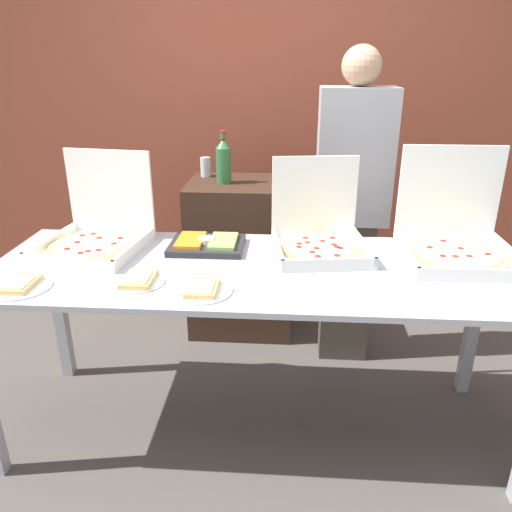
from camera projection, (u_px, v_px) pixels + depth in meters
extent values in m
plane|color=#514C47|center=(256.00, 426.00, 2.51)|extent=(16.00, 16.00, 0.00)
cube|color=brown|center=(272.00, 104.00, 3.55)|extent=(10.00, 0.06, 2.80)
cube|color=#A8AAB2|center=(256.00, 269.00, 2.18)|extent=(2.34, 0.84, 0.02)
cube|color=#A8AAB2|center=(59.00, 309.00, 2.76)|extent=(0.06, 0.06, 0.85)
cube|color=#A8AAB2|center=(473.00, 323.00, 2.62)|extent=(0.06, 0.06, 0.85)
cube|color=white|center=(92.00, 250.00, 2.34)|extent=(0.50, 0.50, 0.02)
cube|color=white|center=(67.00, 261.00, 2.13)|extent=(0.44, 0.07, 0.04)
cube|color=white|center=(51.00, 241.00, 2.36)|extent=(0.07, 0.44, 0.04)
cube|color=white|center=(134.00, 247.00, 2.28)|extent=(0.07, 0.44, 0.04)
cube|color=white|center=(110.00, 192.00, 2.46)|extent=(0.44, 0.07, 0.42)
cylinder|color=#DBB26B|center=(92.00, 246.00, 2.33)|extent=(0.39, 0.39, 0.02)
cylinder|color=beige|center=(92.00, 244.00, 2.32)|extent=(0.33, 0.33, 0.00)
cylinder|color=maroon|center=(114.00, 244.00, 2.32)|extent=(0.03, 0.03, 0.00)
cylinder|color=maroon|center=(120.00, 238.00, 2.39)|extent=(0.03, 0.03, 0.00)
cylinder|color=maroon|center=(99.00, 238.00, 2.39)|extent=(0.03, 0.03, 0.00)
cylinder|color=maroon|center=(93.00, 234.00, 2.45)|extent=(0.03, 0.03, 0.00)
cylinder|color=maroon|center=(82.00, 235.00, 2.42)|extent=(0.03, 0.03, 0.00)
cylinder|color=maroon|center=(77.00, 242.00, 2.34)|extent=(0.03, 0.03, 0.00)
cylinder|color=maroon|center=(67.00, 249.00, 2.26)|extent=(0.03, 0.03, 0.00)
cylinder|color=maroon|center=(81.00, 253.00, 2.22)|extent=(0.03, 0.03, 0.00)
cylinder|color=maroon|center=(88.00, 251.00, 2.23)|extent=(0.03, 0.03, 0.00)
cylinder|color=maroon|center=(98.00, 250.00, 2.25)|extent=(0.03, 0.03, 0.00)
cube|color=white|center=(321.00, 252.00, 2.31)|extent=(0.47, 0.47, 0.02)
cube|color=white|center=(330.00, 263.00, 2.11)|extent=(0.41, 0.07, 0.04)
cube|color=white|center=(278.00, 247.00, 2.28)|extent=(0.07, 0.41, 0.04)
cube|color=white|center=(363.00, 245.00, 2.31)|extent=(0.07, 0.41, 0.04)
cube|color=white|center=(314.00, 197.00, 2.43)|extent=(0.41, 0.07, 0.39)
cylinder|color=#DBB26B|center=(321.00, 248.00, 2.30)|extent=(0.37, 0.37, 0.02)
cylinder|color=beige|center=(321.00, 246.00, 2.30)|extent=(0.31, 0.31, 0.00)
cylinder|color=maroon|center=(337.00, 247.00, 2.28)|extent=(0.03, 0.03, 0.00)
cylinder|color=maroon|center=(334.00, 244.00, 2.31)|extent=(0.03, 0.03, 0.00)
cylinder|color=maroon|center=(332.00, 238.00, 2.40)|extent=(0.03, 0.03, 0.00)
cylinder|color=maroon|center=(323.00, 241.00, 2.35)|extent=(0.03, 0.03, 0.00)
cylinder|color=maroon|center=(305.00, 238.00, 2.39)|extent=(0.03, 0.03, 0.00)
cylinder|color=maroon|center=(307.00, 242.00, 2.33)|extent=(0.03, 0.03, 0.00)
cylinder|color=maroon|center=(299.00, 244.00, 2.32)|extent=(0.03, 0.03, 0.00)
cylinder|color=maroon|center=(299.00, 247.00, 2.28)|extent=(0.03, 0.03, 0.00)
cylinder|color=maroon|center=(317.00, 248.00, 2.27)|extent=(0.03, 0.03, 0.00)
cylinder|color=maroon|center=(312.00, 252.00, 2.22)|extent=(0.03, 0.03, 0.00)
cylinder|color=maroon|center=(318.00, 256.00, 2.17)|extent=(0.03, 0.03, 0.00)
cylinder|color=maroon|center=(337.00, 255.00, 2.18)|extent=(0.03, 0.03, 0.00)
cylinder|color=maroon|center=(340.00, 248.00, 2.27)|extent=(0.03, 0.03, 0.00)
cube|color=white|center=(458.00, 258.00, 2.24)|extent=(0.48, 0.48, 0.02)
cube|color=white|center=(477.00, 273.00, 2.01)|extent=(0.48, 0.02, 0.04)
cube|color=white|center=(406.00, 251.00, 2.24)|extent=(0.02, 0.48, 0.04)
cube|color=white|center=(512.00, 253.00, 2.21)|extent=(0.02, 0.48, 0.04)
cube|color=white|center=(449.00, 193.00, 2.38)|extent=(0.48, 0.02, 0.45)
cylinder|color=#DBB26B|center=(458.00, 254.00, 2.23)|extent=(0.42, 0.42, 0.02)
cylinder|color=beige|center=(459.00, 252.00, 2.23)|extent=(0.36, 0.36, 0.00)
cylinder|color=maroon|center=(488.00, 254.00, 2.20)|extent=(0.03, 0.03, 0.00)
cylinder|color=maroon|center=(461.00, 248.00, 2.26)|extent=(0.03, 0.03, 0.00)
cylinder|color=maroon|center=(443.00, 241.00, 2.36)|extent=(0.03, 0.03, 0.00)
cylinder|color=maroon|center=(430.00, 247.00, 2.28)|extent=(0.03, 0.03, 0.00)
cylinder|color=maroon|center=(443.00, 256.00, 2.18)|extent=(0.03, 0.03, 0.00)
cylinder|color=maroon|center=(455.00, 256.00, 2.17)|extent=(0.03, 0.03, 0.00)
cylinder|color=maroon|center=(469.00, 256.00, 2.18)|extent=(0.03, 0.03, 0.00)
cylinder|color=white|center=(202.00, 291.00, 1.95)|extent=(0.24, 0.24, 0.01)
cube|color=#DBB26B|center=(202.00, 288.00, 1.94)|extent=(0.12, 0.17, 0.02)
cube|color=beige|center=(202.00, 287.00, 1.93)|extent=(0.09, 0.12, 0.01)
cylinder|color=white|center=(20.00, 287.00, 1.98)|extent=(0.25, 0.25, 0.01)
cube|color=#DBB26B|center=(19.00, 284.00, 1.97)|extent=(0.12, 0.17, 0.02)
cube|color=beige|center=(17.00, 283.00, 1.96)|extent=(0.09, 0.12, 0.01)
cylinder|color=white|center=(139.00, 282.00, 2.02)|extent=(0.21, 0.21, 0.01)
cube|color=#DBB26B|center=(139.00, 279.00, 2.02)|extent=(0.12, 0.17, 0.02)
cube|color=beige|center=(138.00, 278.00, 2.00)|extent=(0.09, 0.12, 0.01)
cube|color=#28282D|center=(207.00, 245.00, 2.38)|extent=(0.35, 0.27, 0.03)
cube|color=orange|center=(191.00, 241.00, 2.37)|extent=(0.12, 0.21, 0.02)
cube|color=#8CC65B|center=(223.00, 241.00, 2.36)|extent=(0.12, 0.21, 0.02)
cylinder|color=white|center=(207.00, 240.00, 2.37)|extent=(0.08, 0.08, 0.02)
cube|color=#382319|center=(242.00, 256.00, 3.28)|extent=(0.66, 0.54, 1.00)
cylinder|color=#2D6638|center=(224.00, 166.00, 3.03)|extent=(0.09, 0.09, 0.21)
cone|color=#2D6638|center=(223.00, 143.00, 2.98)|extent=(0.09, 0.09, 0.05)
cylinder|color=#2D6638|center=(223.00, 136.00, 2.97)|extent=(0.03, 0.03, 0.04)
cylinder|color=red|center=(223.00, 131.00, 2.96)|extent=(0.04, 0.04, 0.01)
cylinder|color=silver|center=(206.00, 167.00, 3.22)|extent=(0.07, 0.07, 0.12)
cylinder|color=silver|center=(205.00, 157.00, 3.19)|extent=(0.06, 0.06, 0.00)
cube|color=#473D33|center=(345.00, 290.00, 2.98)|extent=(0.28, 0.20, 0.85)
cube|color=#99999E|center=(355.00, 158.00, 2.68)|extent=(0.40, 0.22, 0.72)
sphere|color=tan|center=(362.00, 65.00, 2.50)|extent=(0.20, 0.20, 0.20)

